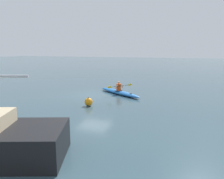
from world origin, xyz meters
The scene contains 4 objects.
ground_plane centered at (0.00, 0.00, 0.00)m, with size 160.00×160.00×0.00m, color #334C56.
kayak centered at (-1.70, -1.08, 0.15)m, with size 4.39×3.30×0.29m.
kayaker centered at (-1.66, -1.10, 0.62)m, with size 1.40×2.03×0.76m.
mooring_buoy_white_far centered at (-1.04, 3.09, 0.26)m, with size 0.51×0.51×0.55m.
Camera 1 is at (-7.07, 15.24, 3.54)m, focal length 35.08 mm.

